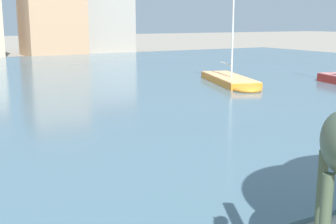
{
  "coord_description": "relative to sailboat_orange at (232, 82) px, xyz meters",
  "views": [
    {
      "loc": [
        -6.25,
        3.05,
        4.75
      ],
      "look_at": [
        -0.21,
        13.84,
        2.2
      ],
      "focal_mm": 47.55,
      "sensor_mm": 36.0,
      "label": 1
    }
  ],
  "objects": [
    {
      "name": "sailboat_orange",
      "position": [
        0.0,
        0.0,
        0.0
      ],
      "size": [
        4.53,
        8.55,
        9.3
      ],
      "color": "orange",
      "rests_on": "ground"
    },
    {
      "name": "townhouse_corner_house",
      "position": [
        5.52,
        39.31,
        4.25
      ],
      "size": [
        8.35,
        5.77,
        9.31
      ],
      "color": "gray",
      "rests_on": "ground"
    },
    {
      "name": "harbor_water",
      "position": [
        -13.15,
        7.6,
        -0.29
      ],
      "size": [
        91.0,
        52.12,
        0.26
      ],
      "primitive_type": "cube",
      "color": "#476675",
      "rests_on": "ground"
    },
    {
      "name": "townhouse_tall_gabled",
      "position": [
        -2.91,
        36.83,
        5.09
      ],
      "size": [
        7.88,
        7.92,
        10.98
      ],
      "color": "tan",
      "rests_on": "ground"
    }
  ]
}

